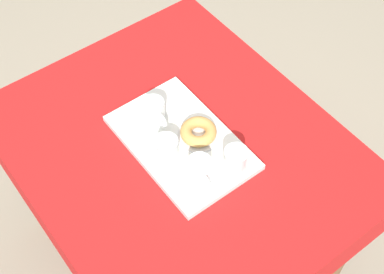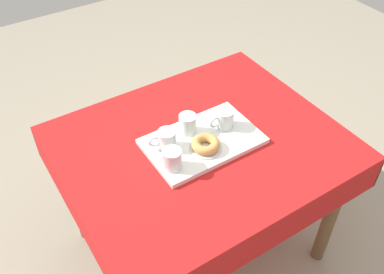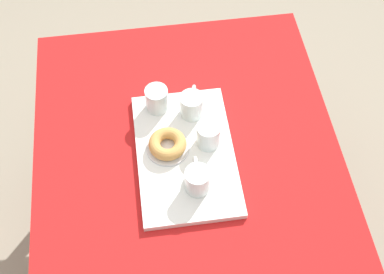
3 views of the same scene
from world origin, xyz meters
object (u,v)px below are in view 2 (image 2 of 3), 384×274
serving_tray (202,141)px  donut_plate_left (205,148)px  water_glass_near (172,160)px  water_glass_far (188,125)px  sugar_donut_left (206,144)px  dining_table (201,160)px  tea_mug_right (224,119)px  tea_mug_left (167,140)px

serving_tray → donut_plate_left: size_ratio=3.52×
water_glass_near → serving_tray: bearing=-159.6°
water_glass_far → donut_plate_left: size_ratio=0.63×
water_glass_far → water_glass_near: bearing=41.9°
donut_plate_left → sugar_donut_left: bearing=-90.0°
serving_tray → donut_plate_left: 0.06m
water_glass_near → donut_plate_left: water_glass_near is taller
dining_table → serving_tray: 0.12m
donut_plate_left → serving_tray: bearing=-109.7°
tea_mug_right → water_glass_far: bearing=-20.3°
dining_table → serving_tray: size_ratio=2.45×
serving_tray → water_glass_far: water_glass_far is taller
tea_mug_right → sugar_donut_left: bearing=26.5°
water_glass_near → water_glass_far: (-0.16, -0.14, -0.00)m
water_glass_near → dining_table: bearing=-157.6°
tea_mug_right → donut_plate_left: size_ratio=0.85×
donut_plate_left → sugar_donut_left: size_ratio=1.15×
serving_tray → water_glass_near: (0.18, 0.07, 0.05)m
water_glass_near → sugar_donut_left: water_glass_near is taller
dining_table → sugar_donut_left: 0.17m
dining_table → tea_mug_left: 0.23m
water_glass_near → sugar_donut_left: 0.16m
water_glass_far → sugar_donut_left: (-0.00, 0.13, -0.01)m
dining_table → water_glass_near: 0.26m
tea_mug_right → sugar_donut_left: 0.16m
serving_tray → dining_table: bearing=-107.2°
serving_tray → donut_plate_left: (0.02, 0.05, 0.01)m
water_glass_near → water_glass_far: bearing=-138.1°
dining_table → sugar_donut_left: bearing=70.6°
tea_mug_right → donut_plate_left: 0.16m
dining_table → tea_mug_left: tea_mug_left is taller
serving_tray → water_glass_far: 0.09m
tea_mug_left → tea_mug_right: bearing=175.7°
serving_tray → tea_mug_left: bearing=-15.5°
sugar_donut_left → tea_mug_right: bearing=-153.5°
serving_tray → sugar_donut_left: size_ratio=4.03×
serving_tray → tea_mug_right: size_ratio=4.12×
water_glass_far → sugar_donut_left: water_glass_far is taller
dining_table → donut_plate_left: (0.02, 0.06, 0.13)m
dining_table → water_glass_far: bearing=-68.6°
tea_mug_right → sugar_donut_left: tea_mug_right is taller
water_glass_far → donut_plate_left: bearing=92.1°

